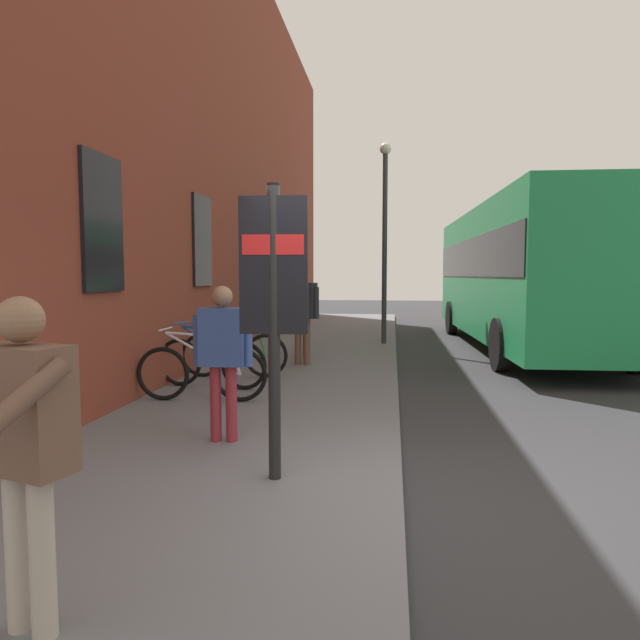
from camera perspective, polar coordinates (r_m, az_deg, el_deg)
ground at (r=10.53m, az=13.23°, el=-5.38°), size 60.00×60.00×0.00m
sidewalk_pavement at (r=12.55m, az=-0.33°, el=-3.39°), size 24.00×3.50×0.12m
station_facade at (r=14.14m, az=-8.41°, el=16.71°), size 22.00×0.65×9.58m
bicycle_far_end at (r=7.71m, az=-11.79°, el=-5.15°), size 0.48×1.77×0.97m
bicycle_leaning_wall at (r=8.58m, az=-10.86°, el=-4.15°), size 0.48×1.76×0.97m
bicycle_by_door at (r=9.40m, az=-8.58°, el=-3.36°), size 0.48×1.77×0.97m
transit_info_sign at (r=4.58m, az=-4.67°, el=3.59°), size 0.13×0.55×2.40m
city_bus at (r=14.55m, az=19.66°, el=4.78°), size 10.58×2.90×3.35m
pedestrian_crossing_street at (r=10.55m, az=-1.79°, el=1.35°), size 0.39×0.65×1.78m
pedestrian_near_bus at (r=11.72m, az=-1.86°, el=0.91°), size 0.31×0.57×1.53m
pedestrian_by_facade at (r=5.74m, az=-9.75°, el=-2.70°), size 0.24×0.60×1.57m
tourist_with_hotdogs at (r=2.94m, az=-27.91°, el=-9.72°), size 0.64×0.63×1.58m
street_lamp at (r=13.98m, az=6.53°, el=9.51°), size 0.28×0.28×4.84m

